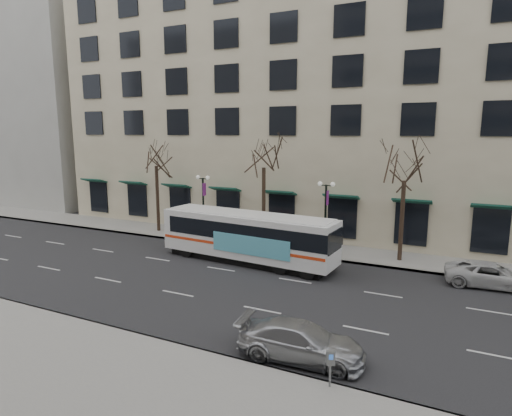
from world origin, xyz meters
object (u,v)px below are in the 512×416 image
Objects in this scene: city_bus at (248,236)px; lamp_post_left at (203,204)px; lamp_post_right at (326,214)px; tree_far_left at (156,154)px; tree_far_right at (405,166)px; silver_car at (301,341)px; pay_station at (330,361)px; tree_far_mid at (264,155)px; white_pickup at (491,275)px.

lamp_post_left is at bearing 151.80° from city_bus.
lamp_post_right is at bearing 0.00° from lamp_post_left.
city_bus is (10.90, -4.40, -4.89)m from tree_far_left.
tree_far_left reaches higher than tree_far_right.
tree_far_right is 1.55× the size of lamp_post_left.
silver_car is at bearing -96.90° from tree_far_right.
pay_station is at bearing -72.79° from lamp_post_right.
silver_car is 2.22m from pay_station.
tree_far_mid is 1.06× the size of tree_far_right.
lamp_post_right is at bearing -2.29° from tree_far_left.
white_pickup is at bearing -11.07° from lamp_post_right.
pay_station is (4.80, -15.50, -1.86)m from lamp_post_right.
tree_far_mid is 10.01m from tree_far_right.
tree_far_right is 1.67× the size of white_pickup.
pay_station is (9.81, -16.10, -5.82)m from tree_far_mid.
tree_far_right reaches higher than white_pickup.
white_pickup is at bearing -5.65° from lamp_post_left.
tree_far_mid is at bearing 6.85° from lamp_post_left.
silver_car is (-1.76, -14.58, -5.71)m from tree_far_right.
pay_station is (14.80, -15.50, -1.86)m from lamp_post_left.
tree_far_mid is 17.85m from silver_car.
silver_car is at bearing -46.59° from lamp_post_left.
silver_car is at bearing -49.64° from city_bus.
silver_car is 3.81× the size of pay_station.
silver_car is (13.23, -13.98, -2.23)m from lamp_post_left.
tree_far_left is 0.67× the size of city_bus.
lamp_post_right reaches higher than pay_station.
tree_far_left is 1.03× the size of tree_far_right.
city_bus is at bearing 93.12° from white_pickup.
tree_far_mid is at bearing 76.27° from white_pickup.
tree_far_mid reaches higher than pay_station.
tree_far_mid is 6.40m from lamp_post_left.
lamp_post_right is 1.06× the size of silver_car.
city_bus reaches higher than silver_car.
lamp_post_right is (10.00, 0.00, 0.00)m from lamp_post_left.
tree_far_right is 16.96m from pay_station.
tree_far_left is 24.10m from silver_car.
lamp_post_right is 14.52m from silver_car.
white_pickup is at bearing -26.41° from tree_far_right.
tree_far_right is 8.20m from white_pickup.
tree_far_left is at bearing 177.71° from lamp_post_right.
tree_far_left is at bearing 162.63° from city_bus.
tree_far_left is 26.07m from white_pickup.
lamp_post_left is 4.04× the size of pay_station.
tree_far_left is 1.60× the size of lamp_post_left.
tree_far_right is at bearing -0.00° from tree_far_mid.
silver_car is at bearing -60.54° from tree_far_mid.
lamp_post_left is at bearing 108.95° from pay_station.
tree_far_left is 10.00m from tree_far_mid.
silver_car reaches higher than white_pickup.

